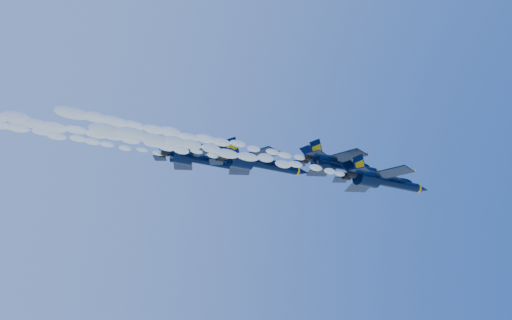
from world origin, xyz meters
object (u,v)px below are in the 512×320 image
jet_lead (384,181)px  jet_third (260,163)px  jet_fourth (199,159)px  jet_second (341,165)px

jet_lead → jet_third: 22.46m
jet_third → jet_fourth: bearing=130.9°
jet_lead → jet_fourth: jet_fourth is taller
jet_lead → jet_fourth: 35.30m
jet_second → jet_third: (-12.46, 8.13, 0.78)m
jet_third → jet_lead: bearing=-40.6°
jet_third → jet_second: bearing=-33.1°
jet_lead → jet_second: jet_second is taller
jet_second → jet_third: 14.90m
jet_third → jet_fourth: size_ratio=1.08×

